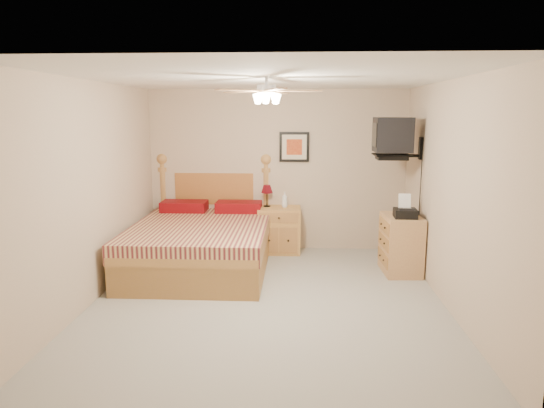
{
  "coord_description": "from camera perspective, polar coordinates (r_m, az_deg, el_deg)",
  "views": [
    {
      "loc": [
        0.33,
        -5.31,
        2.13
      ],
      "look_at": [
        -0.0,
        0.9,
        0.97
      ],
      "focal_mm": 32.0,
      "sensor_mm": 36.0,
      "label": 1
    }
  ],
  "objects": [
    {
      "name": "floor",
      "position": [
        5.73,
        -0.46,
        -11.23
      ],
      "size": [
        4.5,
        4.5,
        0.0
      ],
      "primitive_type": "plane",
      "color": "gray",
      "rests_on": "ground"
    },
    {
      "name": "ceiling",
      "position": [
        5.33,
        -0.51,
        14.56
      ],
      "size": [
        4.0,
        4.5,
        0.04
      ],
      "primitive_type": "cube",
      "color": "white",
      "rests_on": "ground"
    },
    {
      "name": "wall_back",
      "position": [
        7.62,
        0.58,
        3.96
      ],
      "size": [
        4.0,
        0.04,
        2.5
      ],
      "primitive_type": "cube",
      "color": "#BEA68C",
      "rests_on": "ground"
    },
    {
      "name": "wall_front",
      "position": [
        3.2,
        -3.02,
        -5.43
      ],
      "size": [
        4.0,
        0.04,
        2.5
      ],
      "primitive_type": "cube",
      "color": "#BEA68C",
      "rests_on": "ground"
    },
    {
      "name": "wall_left",
      "position": [
        5.87,
        -20.38,
        1.29
      ],
      "size": [
        0.04,
        4.5,
        2.5
      ],
      "primitive_type": "cube",
      "color": "#BEA68C",
      "rests_on": "ground"
    },
    {
      "name": "wall_right",
      "position": [
        5.63,
        20.27,
        0.93
      ],
      "size": [
        0.04,
        4.5,
        2.5
      ],
      "primitive_type": "cube",
      "color": "#BEA68C",
      "rests_on": "ground"
    },
    {
      "name": "bed",
      "position": [
        6.71,
        -8.42,
        -1.3
      ],
      "size": [
        1.79,
        2.35,
        1.52
      ],
      "primitive_type": null,
      "rotation": [
        0.0,
        0.0,
        0.0
      ],
      "color": "#B9893C",
      "rests_on": "ground"
    },
    {
      "name": "nightstand",
      "position": [
        7.53,
        0.86,
        -3.05
      ],
      "size": [
        0.66,
        0.5,
        0.71
      ],
      "primitive_type": "cube",
      "rotation": [
        0.0,
        0.0,
        0.01
      ],
      "color": "#AA7237",
      "rests_on": "ground"
    },
    {
      "name": "table_lamp",
      "position": [
        7.51,
        -0.6,
        0.98
      ],
      "size": [
        0.19,
        0.19,
        0.34
      ],
      "primitive_type": null,
      "rotation": [
        0.0,
        0.0,
        -0.05
      ],
      "color": "#620A14",
      "rests_on": "nightstand"
    },
    {
      "name": "lotion_bottle",
      "position": [
        7.47,
        1.5,
        0.53
      ],
      "size": [
        0.1,
        0.1,
        0.24
      ],
      "primitive_type": "imported",
      "rotation": [
        0.0,
        0.0,
        0.1
      ],
      "color": "white",
      "rests_on": "nightstand"
    },
    {
      "name": "framed_picture",
      "position": [
        7.56,
        2.64,
        6.72
      ],
      "size": [
        0.46,
        0.04,
        0.46
      ],
      "primitive_type": "cube",
      "color": "black",
      "rests_on": "wall_back"
    },
    {
      "name": "dresser",
      "position": [
        6.79,
        14.92,
        -4.6
      ],
      "size": [
        0.5,
        0.69,
        0.79
      ],
      "primitive_type": "cube",
      "rotation": [
        0.0,
        0.0,
        0.05
      ],
      "color": "#AC724C",
      "rests_on": "ground"
    },
    {
      "name": "fax_machine",
      "position": [
        6.55,
        15.45,
        -0.26
      ],
      "size": [
        0.3,
        0.32,
        0.3
      ],
      "primitive_type": null,
      "rotation": [
        0.0,
        0.0,
        -0.04
      ],
      "color": "black",
      "rests_on": "dresser"
    },
    {
      "name": "magazine_lower",
      "position": [
        6.92,
        14.56,
        -0.83
      ],
      "size": [
        0.27,
        0.3,
        0.02
      ],
      "primitive_type": "imported",
      "rotation": [
        0.0,
        0.0,
        0.4
      ],
      "color": "#B7AE95",
      "rests_on": "dresser"
    },
    {
      "name": "magazine_upper",
      "position": [
        6.92,
        14.81,
        -0.66
      ],
      "size": [
        0.19,
        0.25,
        0.02
      ],
      "primitive_type": "imported",
      "rotation": [
        0.0,
        0.0,
        0.02
      ],
      "color": "gray",
      "rests_on": "magazine_lower"
    },
    {
      "name": "wall_tv",
      "position": [
        6.8,
        15.25,
        7.53
      ],
      "size": [
        0.56,
        0.46,
        0.58
      ],
      "primitive_type": null,
      "color": "black",
      "rests_on": "wall_right"
    },
    {
      "name": "ceiling_fan",
      "position": [
        5.12,
        -0.65,
        13.15
      ],
      "size": [
        1.14,
        1.14,
        0.28
      ],
      "primitive_type": null,
      "color": "silver",
      "rests_on": "ceiling"
    }
  ]
}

